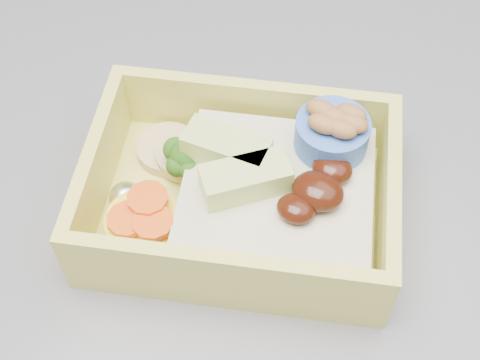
% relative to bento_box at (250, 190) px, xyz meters
% --- Properties ---
extents(bento_box, '(0.23, 0.19, 0.07)m').
position_rel_bento_box_xyz_m(bento_box, '(0.00, 0.00, 0.00)').
color(bento_box, '#D9D459').
rests_on(bento_box, island).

